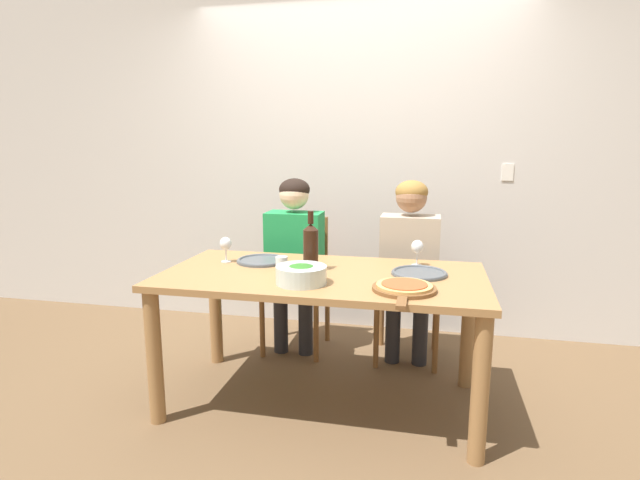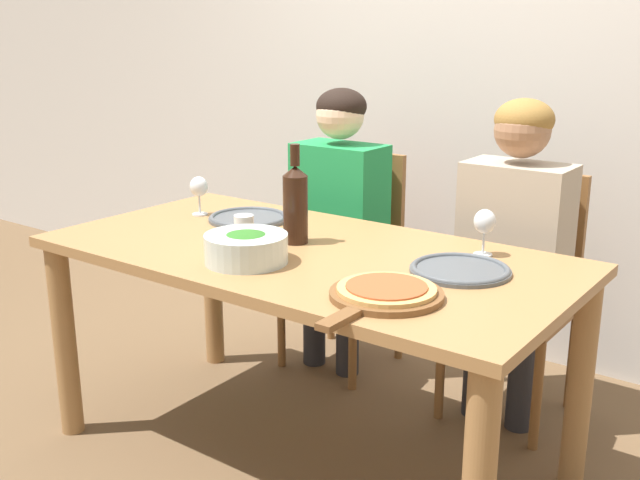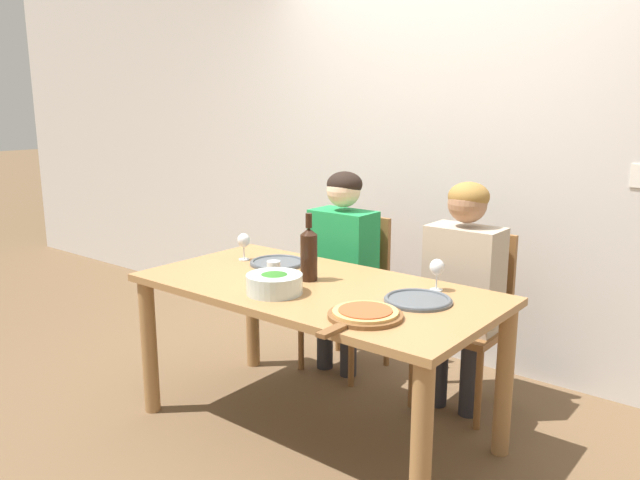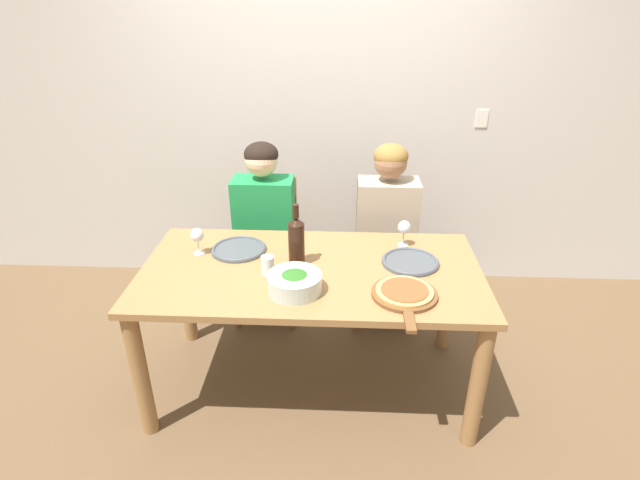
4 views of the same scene
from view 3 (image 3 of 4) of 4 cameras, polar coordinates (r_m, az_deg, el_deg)
ground_plane at (r=3.29m, az=-0.45°, el=-16.96°), size 40.00×40.00×0.00m
back_wall at (r=3.96m, az=11.53°, el=8.37°), size 10.00×0.06×2.70m
dining_table at (r=3.02m, az=-0.47°, el=-6.25°), size 1.74×0.89×0.76m
chair_left at (r=3.86m, az=2.94°, el=-4.32°), size 0.42×0.42×0.93m
chair_right at (r=3.49m, az=13.52°, el=-6.53°), size 0.42×0.42×0.93m
person_woman at (r=3.71m, az=1.97°, el=-1.23°), size 0.47×0.51×1.22m
person_man at (r=3.32m, az=12.89°, el=-3.19°), size 0.47×0.51×1.22m
wine_bottle at (r=3.04m, az=-1.02°, el=-1.20°), size 0.08×0.08×0.33m
broccoli_bowl at (r=2.86m, az=-4.19°, el=-3.98°), size 0.26×0.26×0.10m
dinner_plate_left at (r=3.38m, az=-3.90°, el=-2.06°), size 0.30×0.30×0.02m
dinner_plate_right at (r=2.77m, az=8.95°, el=-5.43°), size 0.30×0.30×0.02m
pizza_on_board at (r=2.54m, az=4.06°, el=-6.81°), size 0.31×0.45×0.04m
wine_glass_left at (r=3.46m, az=-6.99°, el=-0.14°), size 0.07×0.07×0.15m
wine_glass_right at (r=2.93m, az=10.65°, el=-2.61°), size 0.07×0.07×0.15m
water_tumbler at (r=3.07m, az=-4.26°, el=-2.81°), size 0.07×0.07×0.10m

